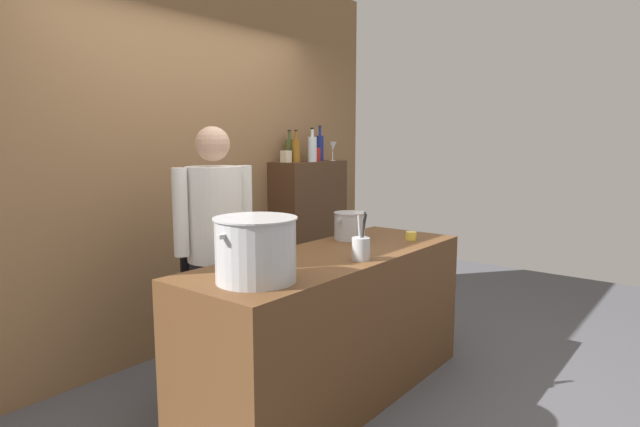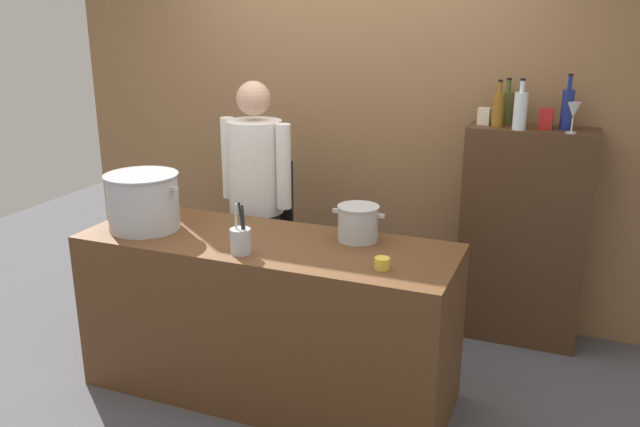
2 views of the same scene
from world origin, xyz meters
The scene contains 16 objects.
ground_plane centered at (0.00, 0.00, 0.00)m, with size 8.00×8.00×0.00m, color #4C4C51.
brick_back_panel centered at (0.00, 1.40, 1.50)m, with size 4.40×0.10×3.00m, color olive.
prep_counter centered at (0.00, 0.00, 0.45)m, with size 2.02×0.70×0.90m, color brown.
bar_cabinet centered at (1.22, 1.19, 0.69)m, with size 0.76×0.32×1.39m, color #472D1C.
chef centered at (-0.38, 0.63, 0.96)m, with size 0.52×0.39×1.66m.
stockpot_large centered at (-0.72, -0.07, 1.06)m, with size 0.46×0.40×0.31m.
stockpot_small centered at (0.45, 0.19, 0.99)m, with size 0.29×0.22×0.19m.
utensil_crock centered at (-0.03, -0.22, 0.97)m, with size 0.10×0.10×0.28m.
butter_jar centered at (0.69, -0.15, 0.93)m, with size 0.07×0.07×0.06m, color yellow.
wine_bottle_clear centered at (1.14, 1.09, 1.50)m, with size 0.08×0.08×0.30m.
wine_bottle_olive centered at (1.04, 1.27, 1.49)m, with size 0.08×0.08×0.28m.
wine_bottle_cobalt centered at (1.39, 1.20, 1.51)m, with size 0.07×0.07×0.33m.
wine_bottle_amber centered at (1.01, 1.16, 1.49)m, with size 0.07×0.07×0.28m.
wine_glass_tall centered at (1.43, 1.08, 1.51)m, with size 0.07×0.07×0.18m.
spice_tin_cream centered at (0.92, 1.20, 1.44)m, with size 0.07×0.07×0.10m, color beige.
spice_tin_red centered at (1.28, 1.17, 1.45)m, with size 0.08×0.08×0.12m, color red.
Camera 1 is at (-2.43, -1.82, 1.57)m, focal length 29.01 mm.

